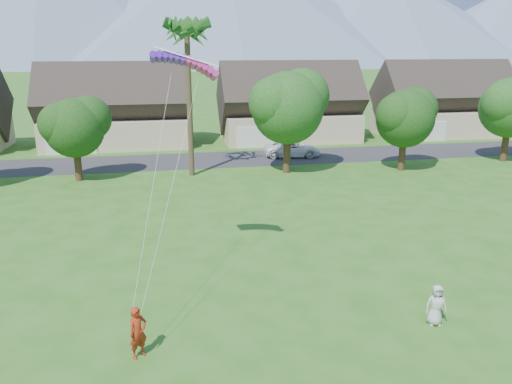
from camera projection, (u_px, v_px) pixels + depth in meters
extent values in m
cube|color=#2D2D30|center=(210.00, 160.00, 47.20)|extent=(90.00, 7.00, 0.01)
imported|color=#9E2812|center=(138.00, 332.00, 17.18)|extent=(0.82, 0.77, 1.89)
imported|color=beige|center=(436.00, 305.00, 19.21)|extent=(0.90, 0.67, 1.66)
imported|color=white|center=(292.00, 149.00, 48.40)|extent=(5.69, 3.14, 1.51)
cone|color=slate|center=(225.00, 3.00, 256.73)|extent=(240.00, 240.00, 62.00)
cone|color=slate|center=(387.00, 17.00, 274.22)|extent=(200.00, 200.00, 50.00)
cube|color=beige|center=(118.00, 131.00, 53.68)|extent=(15.00, 8.00, 3.00)
cube|color=#382D28|center=(116.00, 101.00, 52.75)|extent=(15.75, 8.15, 8.15)
cube|color=silver|center=(71.00, 144.00, 49.23)|extent=(4.80, 0.12, 2.20)
cube|color=beige|center=(289.00, 126.00, 57.01)|extent=(15.00, 8.00, 3.00)
cube|color=#382D28|center=(290.00, 97.00, 56.08)|extent=(15.75, 8.15, 8.15)
cube|color=silver|center=(260.00, 137.00, 52.56)|extent=(4.80, 0.12, 2.20)
cube|color=beige|center=(441.00, 122.00, 60.34)|extent=(15.00, 8.00, 3.00)
cube|color=#382D28|center=(444.00, 94.00, 59.41)|extent=(15.75, 8.15, 8.15)
cube|color=silver|center=(426.00, 132.00, 55.89)|extent=(4.80, 0.12, 2.20)
cylinder|color=#47301C|center=(78.00, 167.00, 39.78)|extent=(0.56, 0.56, 2.18)
sphere|color=#214916|center=(74.00, 128.00, 38.89)|extent=(4.62, 4.62, 4.62)
cylinder|color=#47301C|center=(287.00, 156.00, 42.20)|extent=(0.62, 0.62, 2.82)
sphere|color=#214916|center=(288.00, 108.00, 41.05)|extent=(5.98, 5.98, 5.98)
cylinder|color=#47301C|center=(402.00, 157.00, 43.08)|extent=(0.58, 0.58, 2.30)
sphere|color=#214916|center=(405.00, 119.00, 42.14)|extent=(4.90, 4.90, 4.90)
cylinder|color=#47301C|center=(505.00, 148.00, 46.39)|extent=(0.60, 0.60, 2.56)
sphere|color=#214916|center=(510.00, 108.00, 45.34)|extent=(5.44, 5.44, 5.44)
cylinder|color=#4C3D26|center=(189.00, 103.00, 39.96)|extent=(0.44, 0.44, 12.00)
sphere|color=#286021|center=(186.00, 20.00, 38.18)|extent=(3.00, 3.00, 3.00)
cube|color=#561AC6|center=(168.00, 61.00, 20.88)|extent=(1.50, 1.09, 0.50)
cube|color=#C52587|center=(203.00, 61.00, 21.13)|extent=(1.50, 1.09, 0.50)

